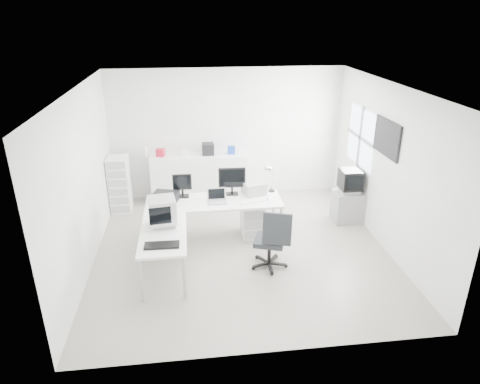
{
  "coord_description": "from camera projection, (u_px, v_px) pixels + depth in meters",
  "views": [
    {
      "loc": [
        -0.83,
        -6.48,
        3.87
      ],
      "look_at": [
        0.0,
        0.2,
        1.0
      ],
      "focal_mm": 32.0,
      "sensor_mm": 36.0,
      "label": 1
    }
  ],
  "objects": [
    {
      "name": "black_keyboard",
      "position": [
        162.0,
        245.0,
        6.12
      ],
      "size": [
        0.51,
        0.21,
        0.03
      ],
      "primitive_type": "cube",
      "rotation": [
        0.0,
        0.0,
        -0.02
      ],
      "color": "black",
      "rests_on": "side_desk"
    },
    {
      "name": "tv_cabinet",
      "position": [
        348.0,
        206.0,
        8.42
      ],
      "size": [
        0.56,
        0.46,
        0.61
      ],
      "primitive_type": "cube",
      "color": "gray",
      "rests_on": "floor"
    },
    {
      "name": "lcd_monitor_large",
      "position": [
        232.0,
        181.0,
        7.76
      ],
      "size": [
        0.5,
        0.22,
        0.51
      ],
      "primitive_type": null,
      "rotation": [
        0.0,
        0.0,
        -0.04
      ],
      "color": "black",
      "rests_on": "main_desk"
    },
    {
      "name": "white_mouse",
      "position": [
        268.0,
        199.0,
        7.6
      ],
      "size": [
        0.06,
        0.06,
        0.06
      ],
      "primitive_type": "sphere",
      "color": "white",
      "rests_on": "main_desk"
    },
    {
      "name": "white_keyboard",
      "position": [
        251.0,
        202.0,
        7.53
      ],
      "size": [
        0.42,
        0.25,
        0.02
      ],
      "primitive_type": "cube",
      "rotation": [
        0.0,
        0.0,
        0.35
      ],
      "color": "white",
      "rests_on": "main_desk"
    },
    {
      "name": "floor",
      "position": [
        241.0,
        249.0,
        7.53
      ],
      "size": [
        5.0,
        5.0,
        0.01
      ],
      "primitive_type": "cube",
      "color": "beige",
      "rests_on": "ground"
    },
    {
      "name": "window",
      "position": [
        361.0,
        137.0,
        8.28
      ],
      "size": [
        0.02,
        1.2,
        1.1
      ],
      "primitive_type": null,
      "color": "white",
      "rests_on": "right_wall"
    },
    {
      "name": "ceiling",
      "position": [
        242.0,
        87.0,
        6.43
      ],
      "size": [
        5.0,
        5.0,
        0.01
      ],
      "primitive_type": "cube",
      "color": "white",
      "rests_on": "back_wall"
    },
    {
      "name": "crt_monitor",
      "position": [
        163.0,
        211.0,
        6.62
      ],
      "size": [
        0.49,
        0.49,
        0.5
      ],
      "primitive_type": null,
      "rotation": [
        0.0,
        0.0,
        0.13
      ],
      "color": "#B7B7BA",
      "rests_on": "side_desk"
    },
    {
      "name": "left_wall",
      "position": [
        83.0,
        181.0,
        6.69
      ],
      "size": [
        0.02,
        5.0,
        2.8
      ],
      "primitive_type": "cube",
      "color": "white",
      "rests_on": "floor"
    },
    {
      "name": "office_chair",
      "position": [
        270.0,
        238.0,
        6.82
      ],
      "size": [
        0.77,
        0.77,
        1.05
      ],
      "primitive_type": null,
      "rotation": [
        0.0,
        0.0,
        -0.33
      ],
      "color": "#292C2E",
      "rests_on": "floor"
    },
    {
      "name": "filing_cabinet",
      "position": [
        120.0,
        184.0,
        8.77
      ],
      "size": [
        0.41,
        0.48,
        1.16
      ],
      "primitive_type": "cube",
      "color": "white",
      "rests_on": "floor"
    },
    {
      "name": "inkjet_printer",
      "position": [
        166.0,
        197.0,
        7.56
      ],
      "size": [
        0.51,
        0.44,
        0.15
      ],
      "primitive_type": "cube",
      "rotation": [
        0.0,
        0.0,
        -0.28
      ],
      "color": "black",
      "rests_on": "main_desk"
    },
    {
      "name": "crt_tv",
      "position": [
        350.0,
        181.0,
        8.21
      ],
      "size": [
        0.5,
        0.48,
        0.45
      ],
      "primitive_type": null,
      "color": "black",
      "rests_on": "tv_cabinet"
    },
    {
      "name": "drawer_pedestal",
      "position": [
        252.0,
        220.0,
        7.89
      ],
      "size": [
        0.4,
        0.5,
        0.6
      ],
      "primitive_type": "cube",
      "color": "white",
      "rests_on": "floor"
    },
    {
      "name": "back_wall",
      "position": [
        227.0,
        134.0,
        9.26
      ],
      "size": [
        5.0,
        0.02,
        2.8
      ],
      "primitive_type": "cube",
      "color": "white",
      "rests_on": "floor"
    },
    {
      "name": "clutter_box_b",
      "position": [
        184.0,
        153.0,
        9.04
      ],
      "size": [
        0.15,
        0.14,
        0.12
      ],
      "primitive_type": "cube",
      "rotation": [
        0.0,
        0.0,
        -0.34
      ],
      "color": "white",
      "rests_on": "sideboard"
    },
    {
      "name": "sideboard",
      "position": [
        200.0,
        177.0,
        9.3
      ],
      "size": [
        2.07,
        0.52,
        1.03
      ],
      "primitive_type": "cube",
      "color": "white",
      "rests_on": "floor"
    },
    {
      "name": "side_desk",
      "position": [
        165.0,
        254.0,
        6.64
      ],
      "size": [
        0.7,
        1.4,
        0.75
      ],
      "primitive_type": null,
      "color": "white",
      "rests_on": "floor"
    },
    {
      "name": "main_desk",
      "position": [
        215.0,
        220.0,
        7.74
      ],
      "size": [
        2.4,
        0.8,
        0.75
      ],
      "primitive_type": null,
      "color": "white",
      "rests_on": "floor"
    },
    {
      "name": "desk_lamp",
      "position": [
        272.0,
        179.0,
        7.89
      ],
      "size": [
        0.18,
        0.18,
        0.5
      ],
      "primitive_type": null,
      "rotation": [
        0.0,
        0.0,
        -0.07
      ],
      "color": "silver",
      "rests_on": "main_desk"
    },
    {
      "name": "clutter_box_d",
      "position": [
        231.0,
        150.0,
        9.14
      ],
      "size": [
        0.18,
        0.16,
        0.16
      ],
      "primitive_type": "cube",
      "rotation": [
        0.0,
        0.0,
        -0.13
      ],
      "color": "#1841A9",
      "rests_on": "sideboard"
    },
    {
      "name": "right_wall",
      "position": [
        387.0,
        168.0,
        7.26
      ],
      "size": [
        0.02,
        5.0,
        2.8
      ],
      "primitive_type": "cube",
      "color": "white",
      "rests_on": "floor"
    },
    {
      "name": "lcd_monitor_small",
      "position": [
        182.0,
        186.0,
        7.68
      ],
      "size": [
        0.34,
        0.2,
        0.43
      ],
      "primitive_type": null,
      "rotation": [
        0.0,
        0.0,
        -0.01
      ],
      "color": "black",
      "rests_on": "main_desk"
    },
    {
      "name": "laptop",
      "position": [
        217.0,
        197.0,
        7.47
      ],
      "size": [
        0.34,
        0.34,
        0.22
      ],
      "primitive_type": null,
      "rotation": [
        0.0,
        0.0,
        0.03
      ],
      "color": "#B7B7BA",
      "rests_on": "main_desk"
    },
    {
      "name": "wall_picture",
      "position": [
        387.0,
        138.0,
        7.15
      ],
      "size": [
        0.04,
        0.9,
        0.6
      ],
      "primitive_type": null,
      "color": "black",
      "rests_on": "right_wall"
    },
    {
      "name": "clutter_bottle",
      "position": [
        146.0,
        151.0,
        8.96
      ],
      "size": [
        0.07,
        0.07,
        0.22
      ],
      "primitive_type": "cylinder",
      "color": "white",
      "rests_on": "sideboard"
    },
    {
      "name": "laser_printer",
      "position": [
        254.0,
        188.0,
        7.84
      ],
      "size": [
        0.46,
        0.42,
        0.22
      ],
      "primitive_type": "cube",
      "rotation": [
        0.0,
        0.0,
        0.28
      ],
      "color": "#A2A2A2",
      "rests_on": "main_desk"
    },
    {
      "name": "clutter_box_a",
      "position": [
        160.0,
        153.0,
        8.97
      ],
      "size": [
        0.2,
        0.18,
        0.16
      ],
      "primitive_type": "cube",
      "rotation": [
        0.0,
        0.0,
        -0.32
      ],
      "color": "#AF192B",
      "rests_on": "sideboard"
    },
    {
      "name": "clutter_box_c",
      "position": [
        208.0,
        149.0,
        9.07
      ],
      "size": [
        0.25,
        0.23,
        0.25
      ],
      "primitive_type": "cube",
      "rotation": [
        0.0,
        0.0,
        0.02
      ],
      "color": "black",
      "rests_on": "sideboard"
    }
  ]
}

